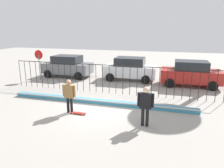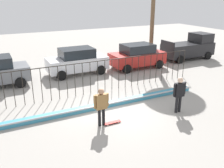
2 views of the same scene
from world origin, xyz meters
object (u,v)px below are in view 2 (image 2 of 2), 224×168
at_px(skateboarder, 101,104).
at_px(skateboard, 112,122).
at_px(parked_car_white, 77,61).
at_px(parked_car_red, 137,56).
at_px(camera_operator, 179,92).
at_px(pickup_truck, 190,47).

height_order(skateboarder, skateboard, skateboarder).
bearing_deg(parked_car_white, skateboard, -94.10).
height_order(skateboard, parked_car_red, parked_car_red).
distance_m(skateboarder, skateboard, 1.12).
distance_m(skateboard, parked_car_white, 8.06).
bearing_deg(camera_operator, parked_car_red, -64.41).
relative_size(camera_operator, pickup_truck, 0.39).
relative_size(skateboard, parked_car_red, 0.19).
height_order(skateboard, pickup_truck, pickup_truck).
xyz_separation_m(parked_car_white, pickup_truck, (10.56, -0.16, 0.06)).
distance_m(camera_operator, parked_car_white, 8.64).
relative_size(skateboarder, pickup_truck, 0.37).
relative_size(skateboarder, parked_car_red, 0.41).
distance_m(skateboarder, parked_car_red, 9.63).
relative_size(parked_car_red, pickup_truck, 0.91).
height_order(skateboard, camera_operator, camera_operator).
bearing_deg(camera_operator, skateboard, 36.51).
bearing_deg(pickup_truck, parked_car_red, -170.86).
bearing_deg(skateboard, skateboarder, 159.87).
bearing_deg(parked_car_white, parked_car_red, -3.65).
relative_size(parked_car_white, parked_car_red, 1.00).
xyz_separation_m(skateboarder, parked_car_red, (6.35, 7.23, -0.08)).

